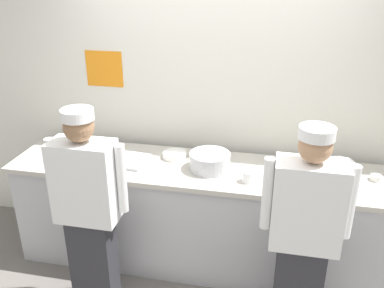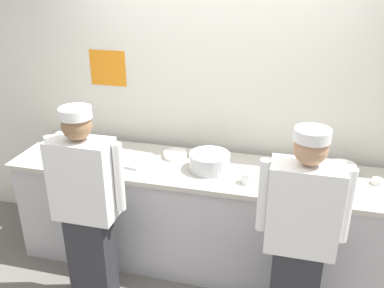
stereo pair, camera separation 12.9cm
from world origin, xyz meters
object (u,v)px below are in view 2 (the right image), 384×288
Objects in this scene: plate_stack_rear at (342,169)px; ramekin_yellow_sauce at (378,181)px; ramekin_orange_sauce at (70,143)px; ramekin_green_sauce at (316,168)px; mixing_bowl_steel at (210,162)px; squeeze_bottle_primary at (350,184)px; sheet_tray at (119,157)px; deli_cup at (247,178)px; plate_stack_front at (175,155)px; chef_center at (300,236)px; chef_near_left at (86,205)px.

ramekin_yellow_sauce is (0.25, -0.09, -0.02)m from plate_stack_rear.
ramekin_orange_sauce reaches higher than ramekin_green_sauce.
mixing_bowl_steel is at bearing -6.45° from ramekin_orange_sauce.
mixing_bowl_steel is 1.54× the size of squeeze_bottle_primary.
ramekin_yellow_sauce reaches higher than sheet_tray.
plate_stack_rear is 1.82m from sheet_tray.
squeeze_bottle_primary is at bearing -7.75° from ramekin_orange_sauce.
ramekin_green_sauce is at bearing 32.86° from deli_cup.
squeeze_bottle_primary is 2.37× the size of deli_cup.
mixing_bowl_steel is 1.28m from ramekin_yellow_sauce.
plate_stack_front is 1.61m from ramekin_yellow_sauce.
deli_cup reaches higher than sheet_tray.
plate_stack_front is at bearing 155.52° from mixing_bowl_steel.
ramekin_orange_sauce is at bearing 159.68° from chef_center.
deli_cup is at bearing 23.01° from chef_near_left.
chef_near_left is at bearing -141.54° from mixing_bowl_steel.
chef_center is 0.97m from mixing_bowl_steel.
sheet_tray is at bearing -178.02° from ramekin_yellow_sauce.
squeeze_bottle_primary reaches higher than ramekin_orange_sauce.
mixing_bowl_steel is 1.34m from ramekin_orange_sauce.
chef_center is 7.85× the size of plate_stack_rear.
chef_center is 1.31m from plate_stack_front.
ramekin_yellow_sauce is at bearing -1.63° from ramekin_orange_sauce.
chef_near_left reaches higher than plate_stack_front.
plate_stack_front is at bearing 155.09° from deli_cup.
deli_cup is (1.10, 0.47, 0.13)m from chef_near_left.
ramekin_yellow_sauce is 0.93× the size of deli_cup.
ramekin_yellow_sauce is (1.28, 0.08, -0.05)m from mixing_bowl_steel.
ramekin_green_sauce is 0.46m from ramekin_yellow_sauce.
mixing_bowl_steel is (0.78, 0.62, 0.15)m from chef_near_left.
squeeze_bottle_primary is (1.05, -0.17, 0.03)m from mixing_bowl_steel.
chef_near_left is 2.18m from ramekin_yellow_sauce.
chef_near_left reaches higher than chef_center.
ramekin_orange_sauce is at bearing 173.55° from mixing_bowl_steel.
mixing_bowl_steel is 0.85m from ramekin_green_sauce.
squeeze_bottle_primary is at bearing -57.90° from ramekin_green_sauce.
mixing_bowl_steel is at bearing -170.99° from plate_stack_rear.
sheet_tray is 1.12m from deli_cup.
deli_cup is at bearing -10.38° from ramekin_orange_sauce.
sheet_tray is (-0.01, 0.63, 0.10)m from chef_near_left.
plate_stack_front reaches higher than ramekin_yellow_sauce.
chef_center is 3.18× the size of sheet_tray.
plate_stack_rear is 2.42× the size of ramekin_yellow_sauce.
chef_near_left is 17.79× the size of deli_cup.
chef_center is 0.80m from ramekin_green_sauce.
plate_stack_front is 0.61× the size of mixing_bowl_steel.
ramekin_orange_sauce reaches higher than ramekin_yellow_sauce.
plate_stack_front is (-1.06, 0.76, 0.11)m from chef_center.
deli_cup is (1.11, -0.16, 0.03)m from sheet_tray.
plate_stack_front is 0.72m from deli_cup.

